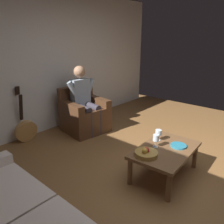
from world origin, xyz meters
The scene contains 10 objects.
ground_plane centered at (0.00, 0.00, 0.00)m, with size 6.54×6.54×0.00m, color brown.
wall_back centered at (0.00, -2.76, 1.29)m, with size 5.79×0.06×2.59m, color silver.
armchair centered at (-0.20, -2.15, 0.31)m, with size 0.83×0.82×0.84m.
person_seated centered at (-0.20, -2.12, 0.66)m, with size 0.62×0.62×1.24m.
coffee_table centered at (0.14, -0.23, 0.34)m, with size 1.00×0.67×0.39m.
guitar centered at (0.80, -2.55, 0.22)m, with size 0.38×0.23×0.97m.
wine_glass_near centered at (-0.01, -0.43, 0.50)m, with size 0.09×0.09×0.16m.
wine_glass_far centered at (0.19, -0.35, 0.51)m, with size 0.08×0.08×0.17m.
fruit_bowl centered at (0.45, -0.32, 0.42)m, with size 0.28×0.28×0.11m.
decorative_dish centered at (-0.02, -0.13, 0.40)m, with size 0.21×0.21×0.02m, color teal.
Camera 1 is at (2.54, 0.96, 1.76)m, focal length 36.31 mm.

